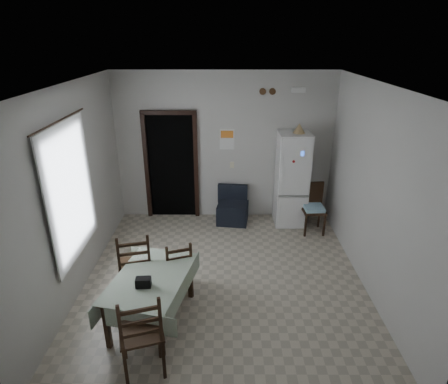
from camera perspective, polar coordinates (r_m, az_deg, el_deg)
ground at (r=5.92m, az=-0.02°, el=-13.15°), size 4.50×4.50×0.00m
ceiling at (r=4.82m, az=-0.03°, el=15.97°), size 4.20×4.50×0.02m
wall_back at (r=7.32m, az=0.06°, el=6.77°), size 4.20×0.02×2.90m
wall_front at (r=3.25m, az=-0.23°, el=-15.79°), size 4.20×0.02×2.90m
wall_left at (r=5.62m, az=-21.99°, el=-0.06°), size 0.02×4.50×2.90m
wall_right at (r=5.60m, az=22.01°, el=-0.14°), size 0.02×4.50×2.90m
doorway at (r=7.71m, az=-7.78°, el=4.36°), size 1.06×0.52×2.22m
window_recess at (r=5.43m, az=-23.36°, el=0.09°), size 0.10×1.20×1.60m
curtain at (r=5.39m, az=-22.29°, el=0.09°), size 0.02×1.45×1.85m
curtain_rod at (r=5.12m, az=-23.78°, el=9.94°), size 0.02×1.60×0.02m
calendar at (r=7.27m, az=0.46°, el=8.04°), size 0.28×0.02×0.40m
calendar_image at (r=7.24m, az=0.46°, el=8.79°), size 0.24×0.01×0.14m
light_switch at (r=7.42m, az=1.22°, el=4.15°), size 0.08×0.02×0.12m
vent_left at (r=7.12m, az=5.91°, el=15.00°), size 0.12×0.03×0.12m
vent_right at (r=7.14m, az=7.40°, el=14.96°), size 0.12×0.03×0.12m
emergency_light at (r=7.18m, az=11.29°, el=15.01°), size 0.25×0.07×0.09m
fridge at (r=7.30m, az=10.26°, el=1.90°), size 0.60×0.60×1.83m
tan_cone at (r=7.01m, az=11.39°, el=9.51°), size 0.22×0.22×0.18m
navy_seat at (r=7.41m, az=1.34°, el=-2.07°), size 0.66×0.65×0.72m
corner_chair at (r=7.19m, az=13.50°, el=-2.55°), size 0.43×0.43×0.95m
dining_table at (r=5.10m, az=-10.89°, el=-15.66°), size 1.12×1.45×0.67m
black_bag at (r=4.72m, az=-12.18°, el=-13.31°), size 0.19×0.12×0.12m
dining_chair_far_left at (r=5.45m, az=-13.35°, el=-10.56°), size 0.55×0.55×1.06m
dining_chair_far_right at (r=5.46m, az=-7.10°, el=-11.19°), size 0.48×0.48×0.88m
dining_chair_near_head at (r=4.38m, az=-12.54°, el=-19.90°), size 0.58×0.58×1.08m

